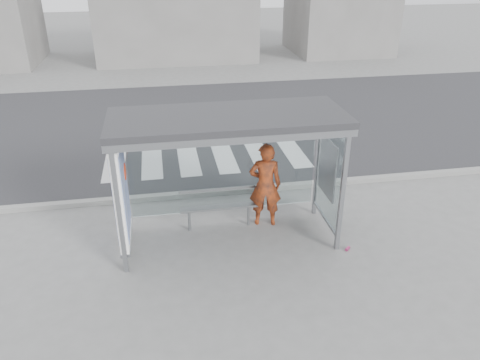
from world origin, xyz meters
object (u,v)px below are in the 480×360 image
object	(u,v)px
bus_shelter	(208,148)
soda_can	(348,249)
person	(265,185)
bench	(219,206)

from	to	relation	value
bus_shelter	soda_can	distance (m)	3.33
person	soda_can	world-z (taller)	person
bus_shelter	soda_can	size ratio (longest dim) A/B	36.75
person	soda_can	xyz separation A→B (m)	(1.37, -1.26, -0.88)
bench	soda_can	distance (m)	2.70
bus_shelter	soda_can	bearing A→B (deg)	-18.17
person	bench	size ratio (longest dim) A/B	1.14
bus_shelter	bench	distance (m)	1.57
bus_shelter	person	world-z (taller)	bus_shelter
person	bench	bearing A→B (deg)	8.77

